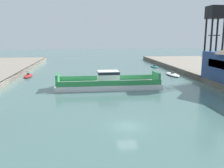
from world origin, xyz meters
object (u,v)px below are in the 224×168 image
at_px(chain_ferry, 108,83).
at_px(moored_boat_near_right, 28,76).
at_px(crane_tower, 215,20).
at_px(moored_boat_near_left, 154,67).
at_px(moored_boat_mid_right, 173,74).

distance_m(chain_ferry, moored_boat_near_right, 27.54).
height_order(moored_boat_near_right, crane_tower, crane_tower).
relative_size(chain_ferry, moored_boat_near_right, 3.20).
bearing_deg(moored_boat_near_left, moored_boat_near_right, -157.05).
distance_m(moored_boat_mid_right, crane_tower, 19.54).
bearing_deg(crane_tower, moored_boat_near_right, 163.80).
bearing_deg(crane_tower, moored_boat_mid_right, 116.38).
bearing_deg(chain_ferry, moored_boat_mid_right, 37.33).
bearing_deg(chain_ferry, moored_boat_near_left, 59.89).
relative_size(chain_ferry, moored_boat_mid_right, 2.76).
distance_m(moored_boat_near_left, crane_tower, 35.05).
bearing_deg(moored_boat_near_right, moored_boat_near_left, 22.95).
distance_m(chain_ferry, moored_boat_mid_right, 25.60).
bearing_deg(moored_boat_near_left, crane_tower, -79.92).
bearing_deg(chain_ferry, moored_boat_near_right, 139.91).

